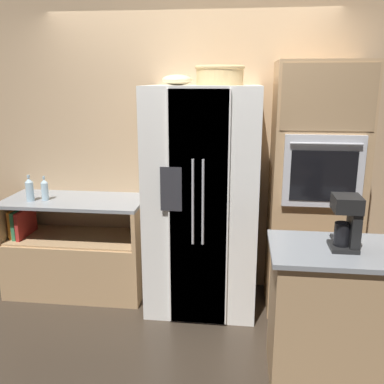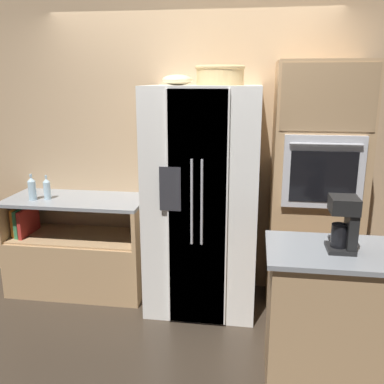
% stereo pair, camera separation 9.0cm
% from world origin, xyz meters
% --- Properties ---
extents(ground_plane, '(20.00, 20.00, 0.00)m').
position_xyz_m(ground_plane, '(0.00, 0.00, 0.00)').
color(ground_plane, '#382D23').
extents(wall_back, '(12.00, 0.06, 2.80)m').
position_xyz_m(wall_back, '(0.00, 0.43, 1.40)').
color(wall_back, tan).
rests_on(wall_back, ground_plane).
extents(counter_left, '(1.25, 0.59, 0.89)m').
position_xyz_m(counter_left, '(-1.01, 0.11, 0.32)').
color(counter_left, tan).
rests_on(counter_left, ground_plane).
extents(refrigerator, '(0.91, 0.79, 1.88)m').
position_xyz_m(refrigerator, '(0.16, 0.02, 0.94)').
color(refrigerator, white).
rests_on(refrigerator, ground_plane).
extents(wall_oven, '(0.71, 0.67, 2.07)m').
position_xyz_m(wall_oven, '(1.08, 0.10, 1.04)').
color(wall_oven, tan).
rests_on(wall_oven, ground_plane).
extents(island_counter, '(0.79, 0.59, 0.93)m').
position_xyz_m(island_counter, '(1.07, -0.89, 0.47)').
color(island_counter, tan).
rests_on(island_counter, ground_plane).
extents(wicker_basket, '(0.39, 0.39, 0.15)m').
position_xyz_m(wicker_basket, '(0.29, 0.03, 1.96)').
color(wicker_basket, tan).
rests_on(wicker_basket, refrigerator).
extents(fruit_bowl, '(0.23, 0.23, 0.08)m').
position_xyz_m(fruit_bowl, '(-0.04, -0.04, 1.92)').
color(fruit_bowl, beige).
rests_on(fruit_bowl, refrigerator).
extents(bottle_tall, '(0.06, 0.06, 0.22)m').
position_xyz_m(bottle_tall, '(-1.24, 0.05, 0.99)').
color(bottle_tall, silver).
rests_on(bottle_tall, counter_left).
extents(bottle_short, '(0.07, 0.07, 0.23)m').
position_xyz_m(bottle_short, '(-1.36, 0.01, 0.99)').
color(bottle_short, silver).
rests_on(bottle_short, counter_left).
extents(coffee_maker, '(0.16, 0.18, 0.33)m').
position_xyz_m(coffee_maker, '(1.13, -0.89, 1.11)').
color(coffee_maker, black).
rests_on(coffee_maker, island_counter).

